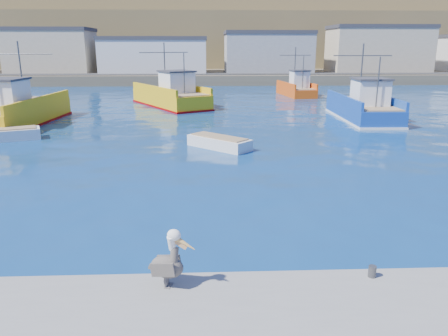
% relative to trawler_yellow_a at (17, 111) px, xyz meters
% --- Properties ---
extents(ground, '(260.00, 260.00, 0.00)m').
position_rel_trawler_yellow_a_xyz_m(ground, '(16.36, -22.51, -1.08)').
color(ground, '#072552').
rests_on(ground, ground).
extents(dock_bollards, '(36.20, 0.20, 0.30)m').
position_rel_trawler_yellow_a_xyz_m(dock_bollards, '(16.96, -25.91, -0.43)').
color(dock_bollards, '#4C4C4C').
rests_on(dock_bollards, dock).
extents(far_shore, '(200.00, 81.00, 24.00)m').
position_rel_trawler_yellow_a_xyz_m(far_shore, '(16.37, 86.69, 7.90)').
color(far_shore, brown).
rests_on(far_shore, ground).
extents(trawler_yellow_a, '(5.49, 12.31, 6.61)m').
position_rel_trawler_yellow_a_xyz_m(trawler_yellow_a, '(0.00, 0.00, 0.00)').
color(trawler_yellow_a, gold).
rests_on(trawler_yellow_a, ground).
extents(trawler_yellow_b, '(9.23, 12.20, 6.57)m').
position_rel_trawler_yellow_a_xyz_m(trawler_yellow_b, '(11.59, 10.82, -0.02)').
color(trawler_yellow_b, gold).
rests_on(trawler_yellow_b, ground).
extents(trawler_blue, '(5.10, 10.68, 6.43)m').
position_rel_trawler_yellow_a_xyz_m(trawler_blue, '(28.81, 1.39, -0.08)').
color(trawler_blue, '#16419A').
rests_on(trawler_blue, ground).
extents(boat_orange, '(4.08, 8.10, 6.01)m').
position_rel_trawler_yellow_a_xyz_m(boat_orange, '(26.83, 20.07, -0.07)').
color(boat_orange, '#E04D0E').
rests_on(boat_orange, ground).
extents(skiff_left, '(4.81, 3.19, 0.99)m').
position_rel_trawler_yellow_a_xyz_m(skiff_left, '(1.56, -6.20, -0.76)').
color(skiff_left, silver).
rests_on(skiff_left, ground).
extents(skiff_mid, '(4.07, 3.96, 0.91)m').
position_rel_trawler_yellow_a_xyz_m(skiff_mid, '(16.01, -9.07, -0.79)').
color(skiff_mid, silver).
rests_on(skiff_mid, ground).
extents(pelican, '(1.21, 0.71, 1.51)m').
position_rel_trawler_yellow_a_xyz_m(pelican, '(14.25, -26.13, 0.07)').
color(pelican, '#595451').
rests_on(pelican, dock).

